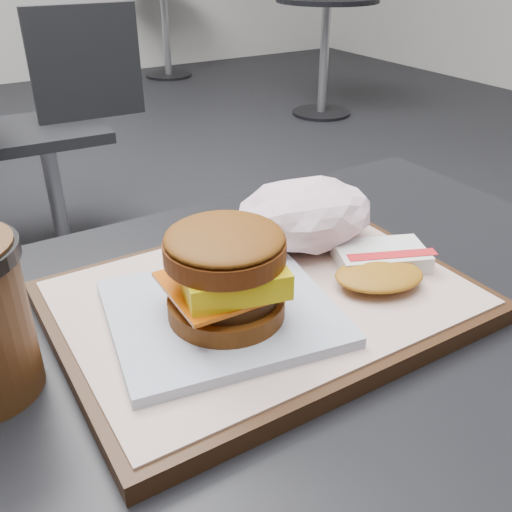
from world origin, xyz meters
The scene contains 8 objects.
customer_table centered at (0.00, 0.00, 0.58)m, with size 0.80×0.60×0.77m.
serving_tray centered at (-0.02, 0.04, 0.78)m, with size 0.38×0.28×0.02m.
breakfast_sandwich centered at (-0.07, 0.02, 0.83)m, with size 0.22×0.20×0.09m.
hash_brown centered at (0.10, 0.01, 0.80)m, with size 0.13×0.12×0.02m.
crumpled_wrapper centered at (0.08, 0.11, 0.82)m, with size 0.15×0.12×0.07m, color white, non-canonical shape.
neighbor_chair centered at (0.21, 1.82, 0.51)m, with size 0.61×0.44×0.88m.
bg_table_near centered at (2.20, 2.80, 0.56)m, with size 0.66×0.66×0.75m.
bg_table_far centered at (1.80, 4.50, 0.56)m, with size 0.66×0.66×0.75m.
Camera 1 is at (-0.26, -0.34, 1.08)m, focal length 40.00 mm.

